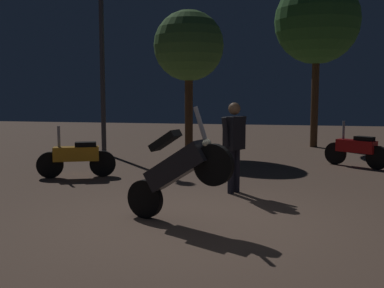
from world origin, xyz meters
TOP-DOWN VIEW (x-y plane):
  - ground_plane at (0.00, 0.00)m, footprint 40.00×40.00m
  - motorcycle_black_foreground at (-0.17, -0.11)m, footprint 1.61×0.59m
  - motorcycle_orange_parked_left at (-3.09, 2.85)m, footprint 1.58×0.71m
  - motorcycle_red_parked_right at (3.00, 5.50)m, footprint 1.41×1.05m
  - person_rider_beside at (0.38, 1.99)m, footprint 0.43×0.60m
  - streetlamp_near at (-3.98, 6.54)m, footprint 0.36×0.36m
  - tree_left_bg at (2.24, 9.59)m, footprint 2.77×2.77m
  - tree_center_bg at (-1.55, 7.24)m, footprint 2.07×2.07m

SIDE VIEW (x-z plane):
  - ground_plane at x=0.00m, z-range 0.00..0.00m
  - motorcycle_orange_parked_left at x=-3.09m, z-range -0.12..0.99m
  - motorcycle_red_parked_right at x=3.00m, z-range -0.12..0.99m
  - motorcycle_black_foreground at x=-0.17m, z-range -0.07..1.56m
  - person_rider_beside at x=0.38m, z-range 0.15..1.79m
  - tree_center_bg at x=-1.55m, z-range 1.05..5.27m
  - streetlamp_near at x=-3.98m, z-range 0.68..5.87m
  - tree_left_bg at x=2.24m, z-range 1.35..6.86m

